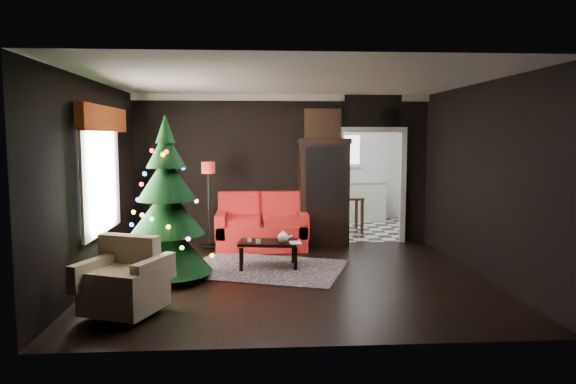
{
  "coord_description": "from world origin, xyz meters",
  "views": [
    {
      "loc": [
        -0.54,
        -7.41,
        2.03
      ],
      "look_at": [
        0.0,
        0.9,
        1.15
      ],
      "focal_mm": 33.06,
      "sensor_mm": 36.0,
      "label": 1
    }
  ],
  "objects": [
    {
      "name": "rug",
      "position": [
        -0.38,
        0.58,
        0.01
      ],
      "size": [
        2.79,
        2.4,
        0.01
      ],
      "primitive_type": "cube",
      "rotation": [
        0.0,
        0.0,
        -0.34
      ],
      "color": "#5B4B52",
      "rests_on": "ground"
    },
    {
      "name": "doorway",
      "position": [
        1.7,
        2.5,
        1.05
      ],
      "size": [
        1.1,
        0.1,
        2.1
      ],
      "primitive_type": null,
      "color": "beige",
      "rests_on": "ground"
    },
    {
      "name": "cup_a",
      "position": [
        -0.61,
        0.62,
        0.44
      ],
      "size": [
        0.08,
        0.08,
        0.05
      ],
      "primitive_type": "cylinder",
      "rotation": [
        0.0,
        0.0,
        0.37
      ],
      "color": "silver",
      "rests_on": "coffee_table"
    },
    {
      "name": "floor_lamp",
      "position": [
        -1.33,
        1.88,
        0.83
      ],
      "size": [
        0.33,
        0.33,
        1.51
      ],
      "primitive_type": null,
      "rotation": [
        0.0,
        0.0,
        0.41
      ],
      "color": "black",
      "rests_on": "ground"
    },
    {
      "name": "wall_front",
      "position": [
        0.0,
        -2.5,
        1.4
      ],
      "size": [
        5.5,
        0.0,
        5.5
      ],
      "primitive_type": "plane",
      "rotation": [
        -1.57,
        0.0,
        0.0
      ],
      "color": "black",
      "rests_on": "ground"
    },
    {
      "name": "book",
      "position": [
        -0.0,
        0.45,
        0.53
      ],
      "size": [
        0.17,
        0.03,
        0.23
      ],
      "primitive_type": "imported",
      "rotation": [
        0.0,
        0.0,
        0.06
      ],
      "color": "tan",
      "rests_on": "coffee_table"
    },
    {
      "name": "wall_left",
      "position": [
        -2.75,
        0.0,
        1.4
      ],
      "size": [
        0.0,
        5.5,
        5.5
      ],
      "primitive_type": "plane",
      "rotation": [
        1.57,
        0.0,
        1.57
      ],
      "color": "black",
      "rests_on": "ground"
    },
    {
      "name": "armchair",
      "position": [
        -2.01,
        -1.44,
        0.46
      ],
      "size": [
        1.03,
        1.03,
        0.81
      ],
      "primitive_type": null,
      "rotation": [
        0.0,
        0.0,
        -0.39
      ],
      "color": "#A27F5E",
      "rests_on": "ground"
    },
    {
      "name": "wall_clock",
      "position": [
        1.95,
        2.45,
        2.38
      ],
      "size": [
        0.32,
        0.32,
        0.06
      ],
      "primitive_type": "cylinder",
      "color": "silver",
      "rests_on": "wall_back"
    },
    {
      "name": "painting",
      "position": [
        0.75,
        2.46,
        2.25
      ],
      "size": [
        0.62,
        0.05,
        0.52
      ],
      "primitive_type": "cube",
      "color": "#A97337",
      "rests_on": "wall_back"
    },
    {
      "name": "wall_right",
      "position": [
        2.75,
        0.0,
        1.4
      ],
      "size": [
        0.0,
        5.5,
        5.5
      ],
      "primitive_type": "plane",
      "rotation": [
        1.57,
        0.0,
        -1.57
      ],
      "color": "black",
      "rests_on": "ground"
    },
    {
      "name": "kitchen_window",
      "position": [
        1.7,
        5.45,
        1.7
      ],
      "size": [
        0.7,
        0.06,
        0.7
      ],
      "primitive_type": "cube",
      "color": "white",
      "rests_on": "ground"
    },
    {
      "name": "wall_back",
      "position": [
        0.0,
        2.5,
        1.4
      ],
      "size": [
        5.5,
        0.0,
        5.5
      ],
      "primitive_type": "plane",
      "rotation": [
        1.57,
        0.0,
        0.0
      ],
      "color": "black",
      "rests_on": "ground"
    },
    {
      "name": "kitchen_floor",
      "position": [
        1.7,
        4.0,
        0.0
      ],
      "size": [
        3.0,
        3.0,
        0.0
      ],
      "primitive_type": "plane",
      "color": "silver",
      "rests_on": "ground"
    },
    {
      "name": "ceiling",
      "position": [
        0.0,
        0.0,
        2.8
      ],
      "size": [
        5.5,
        5.5,
        0.0
      ],
      "primitive_type": "plane",
      "rotation": [
        3.14,
        0.0,
        0.0
      ],
      "color": "white",
      "rests_on": "ground"
    },
    {
      "name": "floor",
      "position": [
        0.0,
        0.0,
        0.0
      ],
      "size": [
        5.5,
        5.5,
        0.0
      ],
      "primitive_type": "plane",
      "color": "black",
      "rests_on": "ground"
    },
    {
      "name": "loveseat",
      "position": [
        -0.4,
        2.05,
        0.5
      ],
      "size": [
        1.7,
        0.9,
        1.0
      ],
      "primitive_type": null,
      "color": "maroon",
      "rests_on": "ground"
    },
    {
      "name": "coffee_table",
      "position": [
        -0.33,
        0.65,
        0.21
      ],
      "size": [
        0.95,
        0.63,
        0.4
      ],
      "primitive_type": null,
      "rotation": [
        0.0,
        0.0,
        -0.12
      ],
      "color": "black",
      "rests_on": "rug"
    },
    {
      "name": "kitchen_counter",
      "position": [
        1.7,
        5.2,
        0.45
      ],
      "size": [
        1.8,
        0.6,
        0.9
      ],
      "primitive_type": "cube",
      "color": "white",
      "rests_on": "ground"
    },
    {
      "name": "kitchen_table",
      "position": [
        1.4,
        3.7,
        0.38
      ],
      "size": [
        0.7,
        0.7,
        0.75
      ],
      "primitive_type": null,
      "color": "brown",
      "rests_on": "ground"
    },
    {
      "name": "teapot",
      "position": [
        -0.1,
        0.49,
        0.5
      ],
      "size": [
        0.19,
        0.19,
        0.18
      ],
      "primitive_type": null,
      "rotation": [
        0.0,
        0.0,
        0.01
      ],
      "color": "white",
      "rests_on": "coffee_table"
    },
    {
      "name": "curio_cabinet",
      "position": [
        0.75,
        2.27,
        0.95
      ],
      "size": [
        0.9,
        0.45,
        1.9
      ],
      "primitive_type": null,
      "color": "black",
      "rests_on": "ground"
    },
    {
      "name": "left_window",
      "position": [
        -2.71,
        0.2,
        1.45
      ],
      "size": [
        0.05,
        1.6,
        1.4
      ],
      "primitive_type": "cube",
      "color": "white",
      "rests_on": "wall_left"
    },
    {
      "name": "christmas_tree",
      "position": [
        -1.76,
        0.06,
        1.05
      ],
      "size": [
        1.47,
        1.47,
        2.39
      ],
      "primitive_type": null,
      "rotation": [
        0.0,
        0.0,
        -0.2
      ],
      "color": "black",
      "rests_on": "ground"
    },
    {
      "name": "valance",
      "position": [
        -2.63,
        0.2,
        2.27
      ],
      "size": [
        0.12,
        2.1,
        0.35
      ],
      "primitive_type": "cube",
      "color": "#AA3D1A",
      "rests_on": "wall_left"
    },
    {
      "name": "cup_b",
      "position": [
        -0.48,
        0.51,
        0.44
      ],
      "size": [
        0.07,
        0.07,
        0.06
      ],
      "primitive_type": "cylinder",
      "rotation": [
        0.0,
        0.0,
        0.02
      ],
      "color": "silver",
      "rests_on": "coffee_table"
    }
  ]
}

